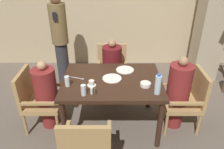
{
  "coord_description": "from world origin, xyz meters",
  "views": [
    {
      "loc": [
        -0.0,
        -2.55,
        2.26
      ],
      "look_at": [
        0.0,
        0.05,
        0.83
      ],
      "focal_mm": 35.0,
      "sensor_mm": 36.0,
      "label": 1
    }
  ],
  "objects_px": {
    "glass_tall_near": "(84,90)",
    "glass_tall_mid": "(67,81)",
    "chair_near_corner": "(87,146)",
    "chair_far_side": "(112,69)",
    "diner_in_far_chair": "(112,69)",
    "standing_host": "(60,37)",
    "teacup_with_saucer": "(92,83)",
    "chair_left_side": "(37,98)",
    "diner_in_right_chair": "(178,92)",
    "water_bottle": "(158,85)",
    "bowl_small": "(145,84)",
    "chair_right_side": "(187,98)",
    "diner_in_left_chair": "(46,94)",
    "plate_main_left": "(112,78)",
    "plate_main_right": "(125,70)"
  },
  "relations": [
    {
      "from": "standing_host",
      "to": "teacup_with_saucer",
      "type": "relative_size",
      "value": 15.39
    },
    {
      "from": "chair_far_side",
      "to": "teacup_with_saucer",
      "type": "xyz_separation_m",
      "value": [
        -0.26,
        -1.04,
        0.33
      ]
    },
    {
      "from": "diner_in_far_chair",
      "to": "chair_right_side",
      "type": "distance_m",
      "value": 1.3
    },
    {
      "from": "chair_right_side",
      "to": "plate_main_right",
      "type": "bearing_deg",
      "value": 162.88
    },
    {
      "from": "chair_left_side",
      "to": "diner_in_right_chair",
      "type": "distance_m",
      "value": 1.99
    },
    {
      "from": "water_bottle",
      "to": "glass_tall_mid",
      "type": "distance_m",
      "value": 1.13
    },
    {
      "from": "standing_host",
      "to": "plate_main_right",
      "type": "height_order",
      "value": "standing_host"
    },
    {
      "from": "diner_in_right_chair",
      "to": "standing_host",
      "type": "height_order",
      "value": "standing_host"
    },
    {
      "from": "chair_far_side",
      "to": "glass_tall_mid",
      "type": "height_order",
      "value": "glass_tall_mid"
    },
    {
      "from": "diner_in_right_chair",
      "to": "teacup_with_saucer",
      "type": "distance_m",
      "value": 1.22
    },
    {
      "from": "chair_left_side",
      "to": "chair_right_side",
      "type": "distance_m",
      "value": 2.13
    },
    {
      "from": "diner_in_right_chair",
      "to": "plate_main_right",
      "type": "height_order",
      "value": "diner_in_right_chair"
    },
    {
      "from": "bowl_small",
      "to": "plate_main_right",
      "type": "bearing_deg",
      "value": 118.88
    },
    {
      "from": "water_bottle",
      "to": "bowl_small",
      "type": "bearing_deg",
      "value": 124.79
    },
    {
      "from": "diner_in_far_chair",
      "to": "glass_tall_mid",
      "type": "bearing_deg",
      "value": -122.05
    },
    {
      "from": "chair_right_side",
      "to": "diner_in_right_chair",
      "type": "relative_size",
      "value": 0.8
    },
    {
      "from": "diner_in_left_chair",
      "to": "glass_tall_near",
      "type": "height_order",
      "value": "diner_in_left_chair"
    },
    {
      "from": "chair_right_side",
      "to": "plate_main_left",
      "type": "height_order",
      "value": "chair_right_side"
    },
    {
      "from": "diner_in_left_chair",
      "to": "diner_in_far_chair",
      "type": "distance_m",
      "value": 1.19
    },
    {
      "from": "diner_in_far_chair",
      "to": "bowl_small",
      "type": "xyz_separation_m",
      "value": [
        0.43,
        -0.91,
        0.25
      ]
    },
    {
      "from": "standing_host",
      "to": "teacup_with_saucer",
      "type": "xyz_separation_m",
      "value": [
        0.69,
        -1.41,
        -0.14
      ]
    },
    {
      "from": "chair_left_side",
      "to": "water_bottle",
      "type": "relative_size",
      "value": 3.31
    },
    {
      "from": "glass_tall_near",
      "to": "glass_tall_mid",
      "type": "bearing_deg",
      "value": 138.21
    },
    {
      "from": "chair_near_corner",
      "to": "glass_tall_near",
      "type": "distance_m",
      "value": 0.64
    },
    {
      "from": "diner_in_right_chair",
      "to": "water_bottle",
      "type": "relative_size",
      "value": 4.16
    },
    {
      "from": "glass_tall_mid",
      "to": "water_bottle",
      "type": "bearing_deg",
      "value": -8.85
    },
    {
      "from": "chair_near_corner",
      "to": "standing_host",
      "type": "height_order",
      "value": "standing_host"
    },
    {
      "from": "teacup_with_saucer",
      "to": "glass_tall_mid",
      "type": "bearing_deg",
      "value": -178.32
    },
    {
      "from": "chair_far_side",
      "to": "glass_tall_near",
      "type": "relative_size",
      "value": 6.51
    },
    {
      "from": "chair_far_side",
      "to": "glass_tall_near",
      "type": "distance_m",
      "value": 1.35
    },
    {
      "from": "bowl_small",
      "to": "chair_left_side",
      "type": "bearing_deg",
      "value": 173.72
    },
    {
      "from": "diner_in_left_chair",
      "to": "plate_main_left",
      "type": "height_order",
      "value": "diner_in_left_chair"
    },
    {
      "from": "glass_tall_mid",
      "to": "glass_tall_near",
      "type": "bearing_deg",
      "value": -41.79
    },
    {
      "from": "chair_left_side",
      "to": "chair_far_side",
      "type": "distance_m",
      "value": 1.39
    },
    {
      "from": "standing_host",
      "to": "water_bottle",
      "type": "height_order",
      "value": "standing_host"
    },
    {
      "from": "chair_far_side",
      "to": "bowl_small",
      "type": "relative_size",
      "value": 6.62
    },
    {
      "from": "diner_in_left_chair",
      "to": "glass_tall_near",
      "type": "relative_size",
      "value": 7.69
    },
    {
      "from": "chair_left_side",
      "to": "chair_far_side",
      "type": "bearing_deg",
      "value": 39.96
    },
    {
      "from": "chair_right_side",
      "to": "bowl_small",
      "type": "xyz_separation_m",
      "value": [
        -0.64,
        -0.16,
        0.32
      ]
    },
    {
      "from": "diner_in_far_chair",
      "to": "standing_host",
      "type": "bearing_deg",
      "value": 152.04
    },
    {
      "from": "chair_near_corner",
      "to": "teacup_with_saucer",
      "type": "relative_size",
      "value": 7.75
    },
    {
      "from": "teacup_with_saucer",
      "to": "bowl_small",
      "type": "relative_size",
      "value": 0.85
    },
    {
      "from": "standing_host",
      "to": "glass_tall_near",
      "type": "bearing_deg",
      "value": -69.38
    },
    {
      "from": "diner_in_left_chair",
      "to": "standing_host",
      "type": "bearing_deg",
      "value": 91.19
    },
    {
      "from": "chair_near_corner",
      "to": "plate_main_left",
      "type": "height_order",
      "value": "chair_near_corner"
    },
    {
      "from": "diner_in_left_chair",
      "to": "glass_tall_near",
      "type": "bearing_deg",
      "value": -32.15
    },
    {
      "from": "chair_right_side",
      "to": "water_bottle",
      "type": "relative_size",
      "value": 3.31
    },
    {
      "from": "glass_tall_mid",
      "to": "chair_right_side",
      "type": "bearing_deg",
      "value": 5.6
    },
    {
      "from": "chair_left_side",
      "to": "bowl_small",
      "type": "xyz_separation_m",
      "value": [
        1.49,
        -0.16,
        0.32
      ]
    },
    {
      "from": "chair_far_side",
      "to": "glass_tall_mid",
      "type": "distance_m",
      "value": 1.25
    }
  ]
}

